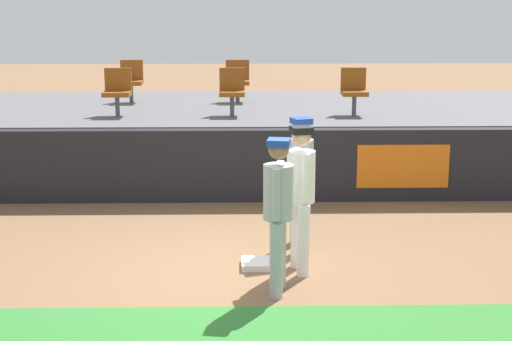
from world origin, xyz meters
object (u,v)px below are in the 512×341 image
Objects in this scene: seat_front_center at (232,89)px; seat_back_center at (238,78)px; player_runner_visitor at (301,173)px; first_base at (258,264)px; player_coach_visitor at (278,205)px; player_fielder_home at (301,189)px; seat_back_left at (131,79)px; seat_front_right at (354,89)px; seat_front_left at (117,89)px.

seat_front_center is 1.80m from seat_back_center.
player_runner_visitor is at bearing -81.42° from seat_back_center.
player_coach_visitor reaches higher than first_base.
seat_front_center is (-0.35, 4.59, 1.63)m from first_base.
player_fielder_home is at bearing -83.27° from seat_back_center.
seat_back_left is 1.00× the size of seat_front_center.
player_fielder_home is 4.86m from seat_front_center.
seat_front_center and seat_front_right have the same top height.
player_fielder_home is 2.13× the size of seat_front_right.
player_coach_visitor is at bearing -84.10° from seat_front_center.
seat_back_center is (2.14, 0.00, 0.00)m from seat_back_left.
seat_back_left reaches higher than player_runner_visitor.
player_fielder_home is 2.13× the size of seat_front_center.
player_coach_visitor is at bearing -86.30° from seat_back_center.
seat_front_center is (2.05, -1.80, -0.00)m from seat_back_left.
seat_back_left is (-2.98, 5.59, 0.66)m from player_runner_visitor.
seat_back_center is (0.09, 1.80, 0.00)m from seat_front_center.
seat_back_center reaches higher than player_runner_visitor.
seat_front_right is at bearing -0.00° from seat_front_left.
player_fielder_home reaches higher than first_base.
player_fielder_home is (0.51, -0.15, 0.99)m from first_base.
seat_front_right reaches higher than player_fielder_home.
seat_front_left reaches higher than player_runner_visitor.
player_fielder_home is at bearing -23.17° from player_runner_visitor.
first_base is at bearing -116.37° from player_fielder_home.
seat_back_left is at bearing -166.24° from player_fielder_home.
seat_front_left is (-2.60, 5.43, 0.65)m from player_coach_visitor.
seat_back_left is 2.14m from seat_back_center.
seat_back_left is 1.00× the size of seat_front_right.
seat_back_center is (-0.26, 6.39, 1.64)m from first_base.
seat_back_left is 1.00× the size of seat_front_left.
seat_back_left is at bearing 90.20° from seat_front_left.
seat_back_center is (-2.09, 1.80, 0.00)m from seat_front_right.
seat_front_right is (1.83, 4.59, 1.63)m from first_base.
seat_back_left is 1.00× the size of seat_back_center.
seat_front_right and seat_back_center have the same top height.
player_coach_visitor is at bearing -31.75° from player_runner_visitor.
seat_back_center is (-0.47, 7.23, 0.65)m from player_coach_visitor.
player_runner_visitor is 6.37m from seat_back_left.
player_coach_visitor is (0.21, -0.84, 0.99)m from first_base.
player_coach_visitor is (-0.30, -0.69, -0.01)m from player_fielder_home.
first_base is 1.38m from player_runner_visitor.
player_runner_visitor is (0.58, 0.80, 0.97)m from first_base.
player_coach_visitor is 7.71m from seat_back_left.
seat_front_center is at bearing 180.00° from seat_front_right.
seat_front_left is at bearing -160.66° from player_runner_visitor.
player_coach_visitor is 6.05m from seat_front_left.
seat_front_right is (4.23, -0.00, -0.00)m from seat_front_left.
player_runner_visitor is 3.96m from seat_front_center.
seat_front_left reaches higher than first_base.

